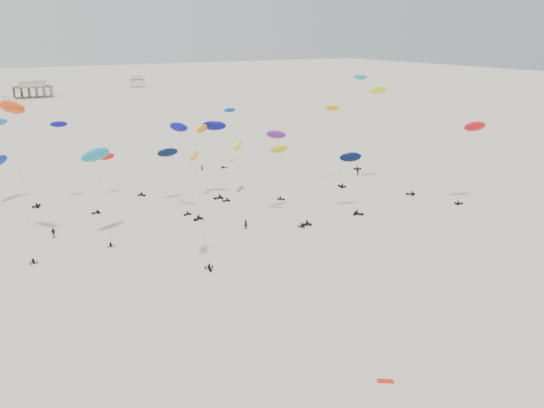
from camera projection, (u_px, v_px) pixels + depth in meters
ground_plane at (117, 139)px, 189.70m from camera, size 900.00×900.00×0.00m
pavilion_main at (33, 90)px, 307.37m from camera, size 21.00×13.00×9.80m
pavilion_small at (137, 82)px, 365.47m from camera, size 9.00×7.00×8.00m
rig_0 at (117, 167)px, 122.42m from camera, size 9.24×7.16×11.07m
rig_1 at (337, 143)px, 130.19m from camera, size 3.74×8.65×19.56m
rig_3 at (199, 192)px, 83.49m from camera, size 3.48×7.11×18.95m
rig_4 at (352, 169)px, 111.73m from camera, size 5.19×7.85×12.39m
rig_5 at (284, 164)px, 108.92m from camera, size 4.81×13.71×16.70m
rig_6 at (242, 150)px, 122.46m from camera, size 9.16×13.79×15.13m
rig_7 at (359, 116)px, 145.67m from camera, size 6.06×7.16×25.58m
rig_8 at (384, 110)px, 128.55m from camera, size 5.01×17.10×25.84m
rig_9 at (183, 149)px, 108.09m from camera, size 3.82×11.00×19.14m
rig_10 at (286, 164)px, 105.59m from camera, size 4.68×11.86×18.38m
rig_11 at (228, 126)px, 148.62m from camera, size 6.60×5.10×16.39m
rig_12 at (69, 147)px, 114.14m from camera, size 6.30×14.77×20.92m
rig_13 at (215, 133)px, 119.34m from camera, size 5.95×8.87×17.73m
rig_14 at (473, 134)px, 115.69m from camera, size 8.20×4.04×18.23m
rig_15 at (13, 117)px, 91.08m from camera, size 5.71×17.12×26.78m
rig_16 at (8, 146)px, 114.19m from camera, size 8.58×10.05×19.38m
rig_17 at (207, 149)px, 118.90m from camera, size 5.45×5.85×17.03m
rig_18 at (96, 160)px, 95.58m from camera, size 6.87×10.38×17.11m
rig_19 at (170, 159)px, 116.26m from camera, size 4.95×13.55×15.10m
spectator_0 at (246, 229)px, 102.86m from camera, size 1.00×1.00×2.30m
spectator_1 at (358, 176)px, 140.84m from camera, size 1.23×0.94×2.21m
spectator_2 at (54, 238)px, 98.42m from camera, size 1.40×0.81×2.31m
spectator_3 at (202, 171)px, 146.01m from camera, size 0.84×0.73×1.92m
grounded_kite_b at (385, 381)px, 58.01m from camera, size 1.89×1.58×0.07m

